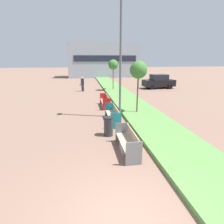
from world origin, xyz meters
The scene contains 11 objects.
planter_grass_strip centered at (3.20, 12.00, 0.09)m, with size 2.80×120.00×0.18m.
building_backdrop centered at (4.00, 37.16, 3.62)m, with size 15.45×5.57×7.24m.
bench_grey_frame centered at (0.94, 3.36, 0.37)m, with size 0.65×2.03×0.94m.
bench_teal_frame centered at (0.94, 7.12, 0.38)m, with size 0.65×2.40×0.94m.
bench_red_frame centered at (0.94, 10.84, 0.37)m, with size 0.65×2.21×0.94m.
litter_bin centered at (0.37, 5.15, 0.49)m, with size 0.48×0.48×0.99m.
street_lamp_post centered at (1.55, 7.97, 4.64)m, with size 0.24×0.44×8.50m.
sapling_tree_near centered at (2.89, 8.48, 3.05)m, with size 1.16×1.16×3.66m.
sapling_tree_far centered at (2.89, 18.59, 3.14)m, with size 1.20×1.20×3.77m.
pedestrian_walking centered at (-0.90, 18.63, 0.90)m, with size 0.53×0.24×1.76m.
parked_car_distant centered at (9.27, 19.34, 0.91)m, with size 4.32×2.07×1.86m.
Camera 1 is at (-0.79, -3.03, 3.73)m, focal length 28.00 mm.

